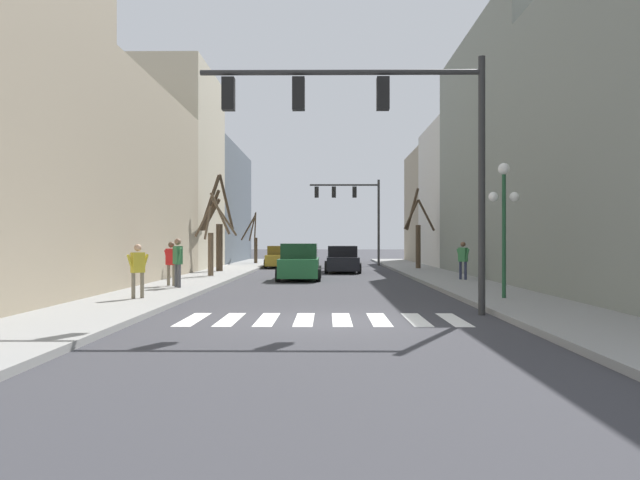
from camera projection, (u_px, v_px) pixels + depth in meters
The scene contains 20 objects.
ground_plane at pixel (323, 322), 14.64m from camera, with size 240.00×240.00×0.00m, color #38383D.
sidewalk_left at pixel (77, 318), 14.70m from camera, with size 2.98×90.00×0.15m.
sidewalk_right at pixel (570, 319), 14.57m from camera, with size 2.98×90.00×0.15m.
building_row_left at pixel (137, 175), 34.01m from camera, with size 6.00×52.18×12.80m.
building_row_right at pixel (521, 173), 32.69m from camera, with size 6.00×49.21×12.50m.
crosswalk_stripes at pixel (323, 319), 15.03m from camera, with size 6.75×2.60×0.01m.
traffic_signal_near at pixel (378, 122), 15.97m from camera, with size 7.31×0.28×6.63m.
traffic_signal_far at pixel (354, 203), 47.54m from camera, with size 5.35×0.28×6.56m.
street_lamp_right_corner at pixel (504, 202), 19.09m from camera, with size 0.95×0.36×4.14m.
car_driving_toward_lane at pixel (300, 263), 30.29m from camera, with size 2.10×4.68×1.77m.
car_parked_right_mid at pixel (280, 257), 43.98m from camera, with size 1.96×4.80×1.54m.
car_parked_left_far at pixel (342, 260), 37.26m from camera, with size 2.11×4.83×1.59m.
pedestrian_on_left_sidewalk at pixel (178, 259), 23.33m from camera, with size 0.51×0.71×1.83m.
pedestrian_on_right_sidewalk at pixel (463, 257), 28.08m from camera, with size 0.51×0.64×1.70m.
pedestrian_near_right_corner at pixel (138, 266), 18.94m from camera, with size 0.59×0.53×1.65m.
pedestrian_crossing_street at pixel (171, 260), 24.20m from camera, with size 0.67×0.47×1.71m.
street_tree_right_mid at pixel (254, 241), 48.46m from camera, with size 1.41×2.15×3.97m.
street_tree_left_near at pixel (213, 239), 31.21m from camera, with size 1.95×2.33×4.19m.
street_tree_left_mid at pixel (417, 233), 39.63m from camera, with size 2.01×1.13×5.11m.
street_tree_left_far at pixel (217, 226), 35.95m from camera, with size 1.79×3.32×5.60m.
Camera 1 is at (0.09, -14.64, 1.91)m, focal length 35.00 mm.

